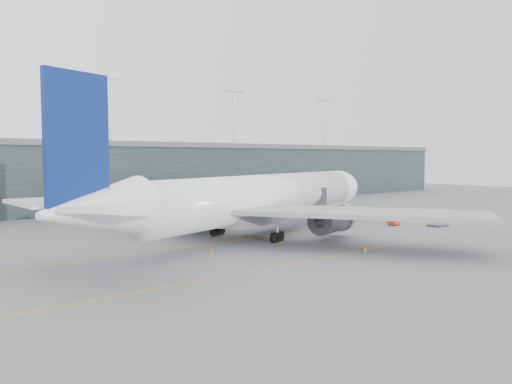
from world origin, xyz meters
TOP-DOWN VIEW (x-y plane):
  - ground at (0.00, 0.00)m, footprint 320.00×320.00m
  - taxiline_a at (0.00, -4.00)m, footprint 160.00×0.25m
  - taxiline_b at (0.00, -20.00)m, footprint 160.00×0.25m
  - taxiline_lead_main at (5.00, 20.00)m, footprint 0.25×60.00m
  - terminal at (-0.00, 58.00)m, footprint 240.00×36.00m
  - main_aircraft at (6.85, -2.51)m, footprint 69.28×63.74m
  - jet_bridge at (20.95, 23.82)m, footprint 4.38×44.27m
  - gse_cart at (31.65, -8.71)m, footprint 2.02×1.34m
  - baggage_dolly at (36.23, -14.14)m, footprint 3.11×2.52m
  - uld_a at (-4.90, 9.72)m, footprint 1.93×1.58m
  - uld_b at (-4.05, 11.83)m, footprint 1.82×1.49m
  - uld_c at (0.88, 9.43)m, footprint 2.17×1.97m
  - cone_nose at (32.75, -6.36)m, footprint 0.51×0.51m
  - cone_wing_stbd at (8.59, -20.60)m, footprint 0.49×0.49m
  - cone_wing_port at (9.39, 9.28)m, footprint 0.43×0.43m
  - cone_tail at (-7.09, -9.91)m, footprint 0.44×0.44m

SIDE VIEW (x-z plane):
  - ground at x=0.00m, z-range 0.00..0.00m
  - taxiline_a at x=0.00m, z-range 0.00..0.02m
  - taxiline_b at x=0.00m, z-range 0.00..0.02m
  - taxiline_lead_main at x=5.00m, z-range 0.00..0.02m
  - baggage_dolly at x=36.23m, z-range 0.03..0.33m
  - cone_wing_port at x=9.39m, z-range 0.00..0.68m
  - cone_tail at x=-7.09m, z-range 0.00..0.70m
  - cone_wing_stbd at x=8.59m, z-range 0.00..0.78m
  - cone_nose at x=32.75m, z-range 0.00..0.80m
  - gse_cart at x=31.65m, z-range 0.08..1.41m
  - uld_b at x=-4.05m, z-range 0.04..1.64m
  - uld_c at x=0.88m, z-range 0.04..1.65m
  - uld_a at x=-4.90m, z-range 0.04..1.73m
  - jet_bridge at x=20.95m, z-range 1.66..8.33m
  - main_aircraft at x=6.85m, z-range -4.35..15.48m
  - terminal at x=0.00m, z-range -6.88..22.12m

